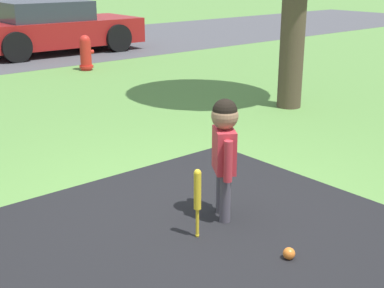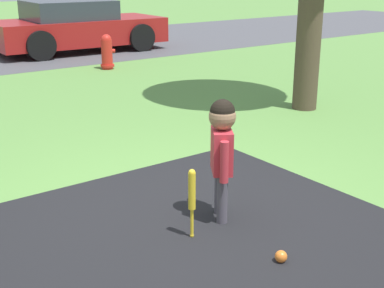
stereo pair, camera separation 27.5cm
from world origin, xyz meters
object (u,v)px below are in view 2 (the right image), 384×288
Objects in this scene: baseball_bat at (192,194)px; fire_hydrant at (107,52)px; parked_car at (76,27)px; sports_ball at (281,256)px; child at (222,143)px.

fire_hydrant is at bearing 67.03° from baseball_bat.
baseball_bat is at bearing -107.73° from parked_car.
fire_hydrant reaches higher than baseball_bat.
fire_hydrant is 0.17× the size of parked_car.
parked_car is (0.56, 2.62, 0.25)m from fire_hydrant.
fire_hydrant reaches higher than sports_ball.
baseball_bat is at bearing 141.18° from child.
parked_car is at bearing 77.97° from fire_hydrant.
child is at bearing 18.28° from baseball_bat.
child is at bearing -105.82° from parked_car.
fire_hydrant is at bearing 70.85° from sports_ball.
child is 0.24× the size of parked_car.
child reaches higher than fire_hydrant.
sports_ball is at bearing -66.76° from baseball_bat.
baseball_bat is at bearing -112.97° from fire_hydrant.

